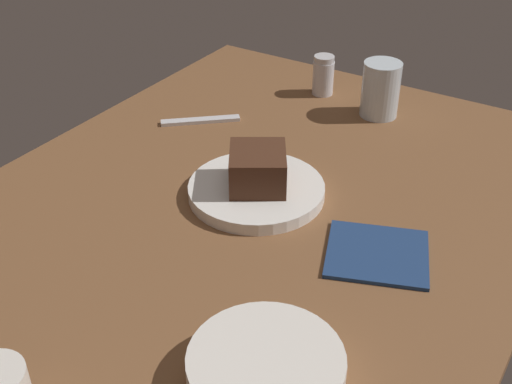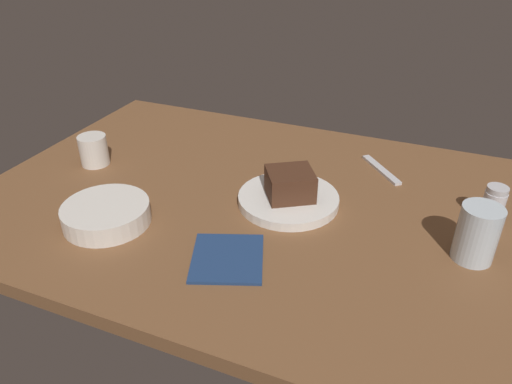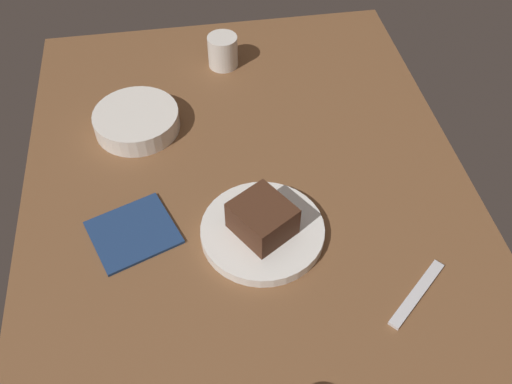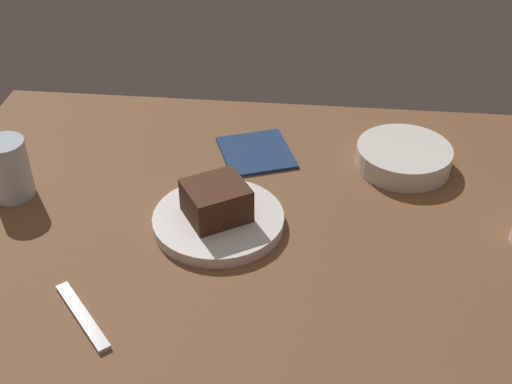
{
  "view_description": "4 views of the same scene",
  "coord_description": "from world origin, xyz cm",
  "px_view_note": "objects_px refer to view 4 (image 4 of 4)",
  "views": [
    {
      "loc": [
        -66.0,
        -45.43,
        60.43
      ],
      "look_at": [
        5.42,
        -0.58,
        5.3
      ],
      "focal_mm": 46.18,
      "sensor_mm": 36.0,
      "label": 1
    },
    {
      "loc": [
        34.83,
        -83.18,
        58.15
      ],
      "look_at": [
        1.0,
        -1.52,
        5.55
      ],
      "focal_mm": 33.89,
      "sensor_mm": 36.0,
      "label": 2
    },
    {
      "loc": [
        65.35,
        -9.77,
        81.56
      ],
      "look_at": [
        -0.2,
        0.83,
        5.54
      ],
      "focal_mm": 39.24,
      "sensor_mm": 36.0,
      "label": 3
    },
    {
      "loc": [
        -7.6,
        86.51,
        72.53
      ],
      "look_at": [
        1.81,
        -3.22,
        7.32
      ],
      "focal_mm": 47.46,
      "sensor_mm": 36.0,
      "label": 4
    }
  ],
  "objects_px": {
    "water_glass": "(8,169)",
    "dessert_spoon": "(82,316)",
    "dessert_plate": "(218,220)",
    "side_bowl": "(404,157)",
    "folded_napkin": "(256,152)",
    "chocolate_cake_slice": "(216,201)"
  },
  "relations": [
    {
      "from": "dessert_plate",
      "to": "water_glass",
      "type": "height_order",
      "value": "water_glass"
    },
    {
      "from": "side_bowl",
      "to": "folded_napkin",
      "type": "bearing_deg",
      "value": -2.98
    },
    {
      "from": "water_glass",
      "to": "side_bowl",
      "type": "xyz_separation_m",
      "value": [
        -0.68,
        -0.16,
        -0.03
      ]
    },
    {
      "from": "water_glass",
      "to": "dessert_plate",
      "type": "bearing_deg",
      "value": 172.47
    },
    {
      "from": "side_bowl",
      "to": "dessert_plate",
      "type": "bearing_deg",
      "value": 33.67
    },
    {
      "from": "dessert_plate",
      "to": "water_glass",
      "type": "distance_m",
      "value": 0.37
    },
    {
      "from": "chocolate_cake_slice",
      "to": "water_glass",
      "type": "bearing_deg",
      "value": -7.46
    },
    {
      "from": "dessert_plate",
      "to": "side_bowl",
      "type": "relative_size",
      "value": 1.24
    },
    {
      "from": "dessert_plate",
      "to": "side_bowl",
      "type": "distance_m",
      "value": 0.38
    },
    {
      "from": "water_glass",
      "to": "dessert_spoon",
      "type": "xyz_separation_m",
      "value": [
        -0.21,
        0.27,
        -0.05
      ]
    },
    {
      "from": "dessert_spoon",
      "to": "water_glass",
      "type": "bearing_deg",
      "value": -3.6
    },
    {
      "from": "folded_napkin",
      "to": "chocolate_cake_slice",
      "type": "bearing_deg",
      "value": 79.45
    },
    {
      "from": "dessert_plate",
      "to": "folded_napkin",
      "type": "relative_size",
      "value": 1.54
    },
    {
      "from": "water_glass",
      "to": "folded_napkin",
      "type": "xyz_separation_m",
      "value": [
        -0.41,
        -0.17,
        -0.05
      ]
    },
    {
      "from": "water_glass",
      "to": "dessert_spoon",
      "type": "bearing_deg",
      "value": 127.44
    },
    {
      "from": "dessert_spoon",
      "to": "folded_napkin",
      "type": "height_order",
      "value": "dessert_spoon"
    },
    {
      "from": "chocolate_cake_slice",
      "to": "folded_napkin",
      "type": "relative_size",
      "value": 0.68
    },
    {
      "from": "dessert_plate",
      "to": "folded_napkin",
      "type": "distance_m",
      "value": 0.23
    },
    {
      "from": "side_bowl",
      "to": "dessert_spoon",
      "type": "relative_size",
      "value": 1.16
    },
    {
      "from": "chocolate_cake_slice",
      "to": "side_bowl",
      "type": "height_order",
      "value": "chocolate_cake_slice"
    },
    {
      "from": "dessert_plate",
      "to": "folded_napkin",
      "type": "height_order",
      "value": "dessert_plate"
    },
    {
      "from": "chocolate_cake_slice",
      "to": "side_bowl",
      "type": "bearing_deg",
      "value": -146.64
    }
  ]
}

